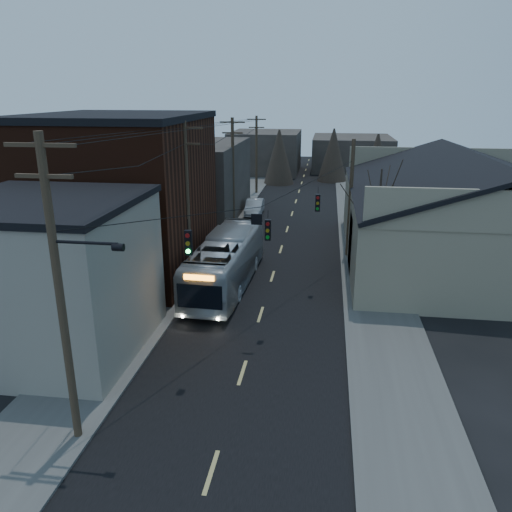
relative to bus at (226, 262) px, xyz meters
The scene contains 13 objects.
road_surface 12.52m from the bus, 77.63° to the left, with size 9.00×110.00×0.02m, color black.
sidewalk_left 12.82m from the bus, 107.57° to the left, with size 4.00×110.00×0.12m, color #474744.
sidewalk_right 15.28m from the bus, 52.94° to the left, with size 4.00×110.00×0.12m, color #474744.
building_clapboard 11.06m from the bus, 125.56° to the right, with size 8.00×8.00×7.00m, color gray.
building_brick 8.35m from the bus, 163.82° to the left, with size 10.00×12.00×10.00m, color black.
building_left_far 19.47m from the bus, 110.67° to the left, with size 9.00×14.00×7.00m, color #312B27.
warehouse 17.24m from the bus, 24.48° to the left, with size 16.16×20.60×7.73m.
building_far_left 47.27m from the bus, 94.05° to the left, with size 10.00×12.00×6.00m, color #312B27.
building_far_right 53.02m from the bus, 79.50° to the left, with size 12.00×14.00×5.00m, color #312B27.
bare_tree 9.61m from the bus, 13.09° to the left, with size 0.40×0.40×7.20m, color black.
utility_lines 7.11m from the bus, 94.14° to the left, with size 11.24×45.28×10.50m.
bus is the anchor object (origin of this frame).
parked_car 19.43m from the bus, 93.01° to the left, with size 1.59×4.55×1.50m, color #9DA0A4.
Camera 1 is at (3.23, -10.64, 11.54)m, focal length 35.00 mm.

